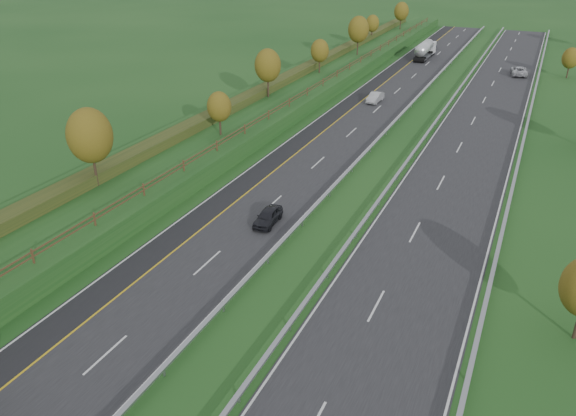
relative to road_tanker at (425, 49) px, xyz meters
name	(u,v)px	position (x,y,z in m)	size (l,w,h in m)	color
ground	(393,149)	(8.52, -57.20, -1.86)	(400.00, 400.00, 0.00)	#1B4518
near_carriageway	(345,129)	(0.52, -52.20, -1.84)	(10.50, 200.00, 0.04)	black
far_carriageway	(471,146)	(17.02, -52.20, -1.84)	(10.50, 200.00, 0.04)	black
hard_shoulder	(319,126)	(-3.23, -52.20, -1.84)	(3.00, 200.00, 0.04)	black
lane_markings	(391,135)	(6.92, -52.32, -1.81)	(26.75, 200.00, 0.01)	silver
embankment_left	(259,111)	(-12.48, -52.20, -0.86)	(12.00, 200.00, 2.00)	#1B4518
hedge_left	(246,98)	(-14.48, -52.20, 0.69)	(2.20, 180.00, 1.10)	#2A3917
fence_left	(287,103)	(-7.98, -52.61, 0.87)	(0.12, 189.06, 1.20)	#422B19
median_barrier_near	(386,130)	(6.22, -52.20, -1.25)	(0.32, 200.00, 0.71)	gray
median_barrier_far	(426,136)	(11.32, -52.20, -1.25)	(0.32, 200.00, 0.71)	gray
outer_barrier_far	(522,148)	(22.82, -52.20, -1.25)	(0.32, 200.00, 0.71)	gray
trees_left	(249,78)	(-12.12, -55.57, 4.51)	(6.64, 164.30, 7.66)	#2D2116
road_tanker	(425,49)	(0.00, 0.00, 0.00)	(2.40, 11.22, 3.46)	silver
car_dark_near	(268,216)	(3.21, -81.10, -1.12)	(1.67, 4.14, 1.41)	black
car_silver_mid	(375,97)	(0.31, -37.49, -1.08)	(1.58, 4.53, 1.49)	#A8A9AD
car_small_far	(430,46)	(-1.04, 10.45, -1.11)	(2.01, 4.93, 1.43)	#162145
car_oncoming	(519,71)	(19.35, -8.62, -1.01)	(2.71, 5.87, 1.63)	#B8B8BD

